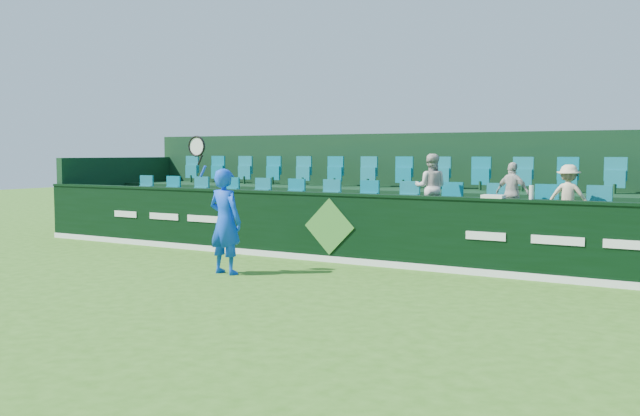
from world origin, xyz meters
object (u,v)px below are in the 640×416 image
Objects in this scene: spectator_middle at (513,193)px; drinks_bottle at (531,192)px; spectator_left at (431,187)px; towel at (493,196)px; tennis_player at (225,221)px; spectator_right at (568,196)px.

spectator_middle is 1.29m from drinks_bottle.
drinks_bottle is (0.63, -1.12, 0.09)m from spectator_middle.
spectator_left reaches higher than towel.
spectator_right is (5.12, 3.31, 0.42)m from tennis_player.
tennis_player reaches higher than towel.
spectator_left is 1.13× the size of spectator_middle.
spectator_middle is (4.12, 3.31, 0.44)m from tennis_player.
tennis_player is at bearing 36.10° from spectator_left.
spectator_left is 1.95m from towel.
spectator_middle is 3.11× the size of towel.
tennis_player is 1.91× the size of spectator_left.
towel is at bearing 128.14° from spectator_left.
spectator_middle is at bearing -5.17° from spectator_right.
tennis_player is at bearing 27.74° from spectator_right.
spectator_left reaches higher than spectator_right.
spectator_right is 4.75× the size of drinks_bottle.
spectator_left is 3.52× the size of towel.
spectator_left is 1.61m from spectator_middle.
spectator_left is 2.50m from drinks_bottle.
spectator_left reaches higher than drinks_bottle.
towel is 1.58× the size of drinks_bottle.
spectator_right reaches higher than towel.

